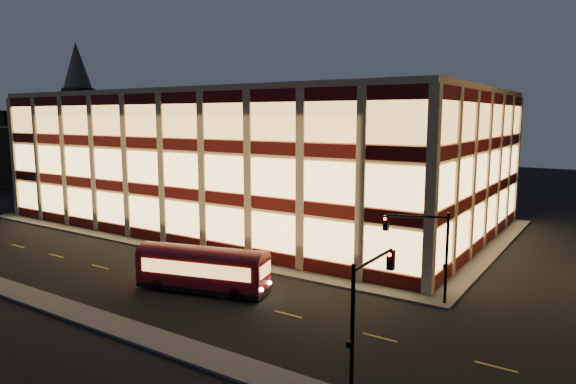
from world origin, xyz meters
The scene contains 11 objects.
ground centered at (0.00, 0.00, 0.00)m, with size 200.00×200.00×0.00m, color black.
sidewalk_office_south centered at (-3.00, 1.00, 0.07)m, with size 54.00×2.00×0.15m, color #514F4C.
sidewalk_office_east centered at (23.00, 17.00, 0.07)m, with size 2.00×30.00×0.15m, color #514F4C.
sidewalk_near centered at (0.00, -13.00, 0.07)m, with size 100.00×2.00×0.15m, color #514F4C.
office_building centered at (-2.91, 16.91, 7.25)m, with size 50.45×30.45×14.50m.
bg_building_a centered at (-62.00, 18.00, 5.00)m, with size 18.00×28.00×10.00m, color #2D2621.
church_tower centered at (-70.00, 40.00, 9.00)m, with size 5.00×5.00×18.00m, color #2D2621.
church_spire centered at (-70.00, 40.00, 23.00)m, with size 6.00×6.00×10.00m, color #4C473F.
traffic_signal_far centered at (22.21, 0.24, 4.11)m, with size 3.79×1.87×6.00m.
traffic_signal_near centered at (23.50, -11.03, 4.13)m, with size 0.32×4.45×6.00m.
trolley_bus centered at (8.75, -5.64, 1.72)m, with size 9.46×4.59×3.11m.
Camera 1 is at (32.39, -30.83, 11.96)m, focal length 32.00 mm.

